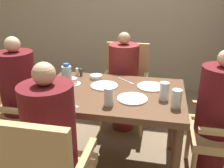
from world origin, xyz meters
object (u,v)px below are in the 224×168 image
chair_left_side (8,104)px  glass_tall_near (109,97)px  plate_main_left (104,86)px  glass_tall_far (177,99)px  diner_in_near_chair (52,149)px  teacup_with_saucer (73,82)px  plate_main_right (151,87)px  chair_far_side (125,82)px  glass_tall_mid (164,91)px  diner_in_left_chair (20,98)px  diner_in_far_chair (123,82)px  water_bottle (67,79)px  plate_dessert_center (132,99)px  bowl_small (96,77)px  diner_in_right_chair (216,118)px

chair_left_side → glass_tall_near: (1.03, -0.25, 0.28)m
plate_main_left → glass_tall_far: 0.67m
diner_in_near_chair → teacup_with_saucer: (-0.12, 0.75, 0.16)m
plate_main_right → chair_far_side: bearing=116.3°
glass_tall_near → glass_tall_mid: bearing=25.2°
diner_in_left_chair → diner_in_far_chair: (0.85, 0.66, -0.02)m
diner_in_left_chair → diner_in_far_chair: 1.08m
diner_in_near_chair → water_bottle: (-0.11, 0.59, 0.25)m
plate_dessert_center → diner_in_far_chair: bearing=103.9°
plate_main_left → plate_dessert_center: (0.27, -0.22, 0.00)m
teacup_with_saucer → diner_in_left_chair: bearing=-169.8°
chair_left_side → chair_far_side: size_ratio=1.00×
chair_left_side → glass_tall_near: bearing=-13.8°
diner_in_near_chair → bowl_small: bearing=87.5°
bowl_small → diner_in_near_chair: bearing=-92.5°
plate_dessert_center → bowl_small: bearing=135.1°
chair_far_side → bowl_small: size_ratio=8.23×
glass_tall_near → glass_tall_far: (0.48, 0.06, 0.00)m
diner_in_left_chair → glass_tall_far: size_ratio=8.37×
glass_tall_near → diner_in_near_chair: bearing=-124.3°
water_bottle → glass_tall_near: (0.39, -0.18, -0.04)m
chair_left_side → water_bottle: water_bottle is taller
glass_tall_mid → plate_dessert_center: bearing=-167.8°
diner_in_right_chair → teacup_with_saucer: (-1.21, 0.09, 0.18)m
diner_in_left_chair → plate_main_left: bearing=7.2°
plate_dessert_center → plate_main_right: bearing=65.7°
chair_left_side → glass_tall_far: size_ratio=6.80×
diner_in_near_chair → chair_left_side: bearing=138.6°
water_bottle → chair_far_side: bearing=68.0°
diner_in_right_chair → glass_tall_mid: (-0.42, -0.07, 0.22)m
chair_far_side → chair_left_side: bearing=-141.0°
chair_far_side → water_bottle: size_ratio=3.92×
plate_main_right → plate_dessert_center: (-0.13, -0.28, 0.00)m
diner_in_right_chair → glass_tall_far: diner_in_right_chair is taller
chair_left_side → plate_dessert_center: 1.21m
diner_in_left_chair → diner_in_near_chair: (0.61, -0.66, 0.00)m
diner_in_right_chair → glass_tall_far: bearing=-149.9°
diner_in_left_chair → plate_main_right: size_ratio=4.88×
chair_far_side → diner_in_far_chair: (-0.00, -0.14, 0.06)m
plate_main_left → glass_tall_mid: bearing=-17.9°
diner_in_right_chair → plate_main_right: size_ratio=4.76×
bowl_small → glass_tall_near: glass_tall_near is taller
chair_left_side → water_bottle: size_ratio=3.92×
plate_dessert_center → chair_far_side: bearing=101.9°
plate_main_left → teacup_with_saucer: bearing=-178.2°
diner_in_far_chair → plate_main_left: diner_in_far_chair is taller
water_bottle → glass_tall_near: bearing=-25.3°
diner_in_near_chair → glass_tall_mid: bearing=41.5°
plate_dessert_center → glass_tall_near: bearing=-139.4°
diner_in_far_chair → bowl_small: 0.47m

